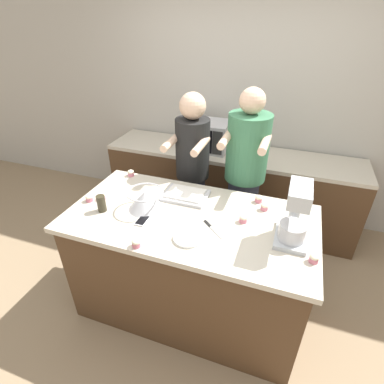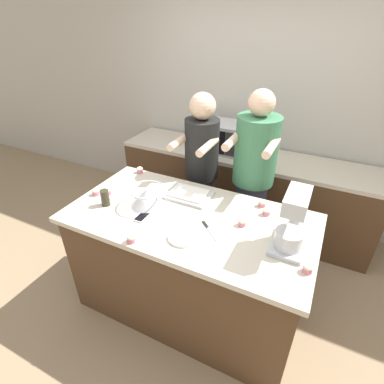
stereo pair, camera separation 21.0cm
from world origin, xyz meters
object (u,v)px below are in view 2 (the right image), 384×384
at_px(cupcake_2, 131,238).
at_px(cupcake_4, 262,203).
at_px(mixing_bowl, 147,197).
at_px(cupcake_1, 266,211).
at_px(microwave_oven, 219,136).
at_px(cupcake_7, 140,170).
at_px(baking_tray, 189,194).
at_px(cupcake_3, 108,191).
at_px(small_plate, 183,237).
at_px(stand_mixer, 292,224).
at_px(person_right, 252,185).
at_px(knife, 209,229).
at_px(cell_phone, 143,216).
at_px(cupcake_6, 308,268).
at_px(person_left, 201,175).
at_px(cupcake_5, 242,222).
at_px(drinking_glass, 105,198).
at_px(cupcake_0, 96,192).

bearing_deg(cupcake_2, cupcake_4, 50.26).
height_order(mixing_bowl, cupcake_1, mixing_bowl).
xyz_separation_m(microwave_oven, cupcake_4, (0.75, -1.00, -0.07)).
height_order(cupcake_2, cupcake_7, same).
relative_size(baking_tray, microwave_oven, 0.67).
relative_size(cupcake_1, cupcake_3, 1.00).
bearing_deg(small_plate, stand_mixer, 19.85).
bearing_deg(person_right, knife, -95.01).
bearing_deg(knife, cupcake_1, 48.42).
bearing_deg(cell_phone, person_right, 57.50).
relative_size(person_right, knife, 9.75).
relative_size(microwave_oven, knife, 2.94).
relative_size(cupcake_1, cupcake_6, 1.00).
xyz_separation_m(person_left, cupcake_2, (0.03, -1.13, 0.09)).
bearing_deg(cupcake_7, mixing_bowl, -48.81).
bearing_deg(knife, cupcake_5, 37.49).
bearing_deg(cell_phone, drinking_glass, 178.63).
distance_m(drinking_glass, cupcake_3, 0.16).
relative_size(baking_tray, knife, 1.98).
bearing_deg(person_left, knife, -61.96).
bearing_deg(cupcake_1, cupcake_4, 121.12).
bearing_deg(small_plate, cupcake_4, 58.74).
distance_m(mixing_bowl, microwave_oven, 1.37).
height_order(small_plate, cupcake_7, cupcake_7).
bearing_deg(mixing_bowl, small_plate, -28.43).
bearing_deg(cupcake_7, microwave_oven, 67.17).
bearing_deg(baking_tray, small_plate, -67.48).
relative_size(cupcake_0, cupcake_1, 1.00).
bearing_deg(microwave_oven, cupcake_3, -106.76).
relative_size(microwave_oven, small_plate, 2.64).
relative_size(drinking_glass, cupcake_0, 2.22).
height_order(stand_mixer, cupcake_7, stand_mixer).
distance_m(baking_tray, cell_phone, 0.43).
distance_m(drinking_glass, cupcake_1, 1.20).
relative_size(knife, cupcake_7, 3.08).
bearing_deg(microwave_oven, cupcake_5, -62.04).
bearing_deg(mixing_bowl, cupcake_7, 131.19).
bearing_deg(mixing_bowl, cupcake_3, -179.16).
bearing_deg(mixing_bowl, cupcake_0, -172.68).
relative_size(person_right, microwave_oven, 3.32).
height_order(baking_tray, knife, baking_tray).
height_order(stand_mixer, cupcake_2, stand_mixer).
bearing_deg(cupcake_2, cupcake_3, 142.39).
height_order(small_plate, cupcake_3, cupcake_3).
bearing_deg(cupcake_6, cupcake_3, 173.89).
distance_m(person_right, cupcake_5, 0.67).
distance_m(mixing_bowl, cupcake_3, 0.38).
relative_size(cupcake_2, cupcake_3, 1.00).
bearing_deg(drinking_glass, person_left, 64.99).
xyz_separation_m(knife, cupcake_7, (-0.90, 0.49, 0.03)).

